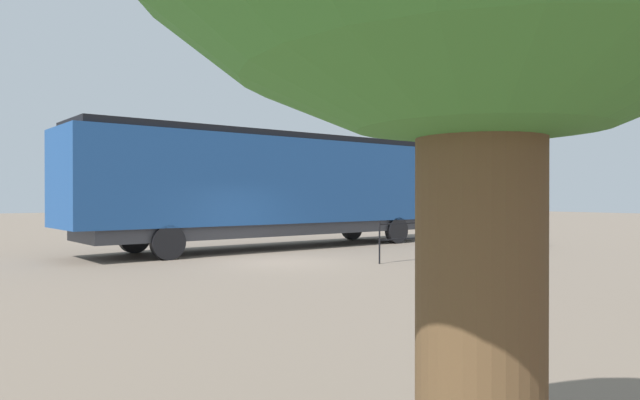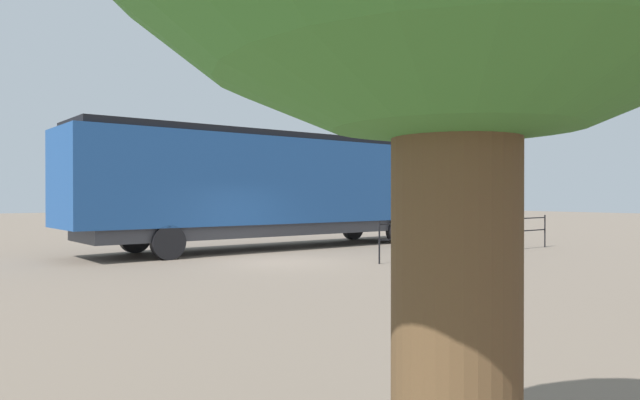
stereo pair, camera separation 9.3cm
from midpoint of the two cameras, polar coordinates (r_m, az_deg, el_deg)
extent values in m
plane|color=#756656|center=(17.82, -3.83, -6.07)|extent=(120.00, 120.00, 0.00)
cube|color=navy|center=(22.56, -4.02, 1.82)|extent=(3.14, 15.99, 3.13)
cube|color=black|center=(27.04, 8.16, 0.59)|extent=(3.02, 2.20, 2.19)
cube|color=black|center=(22.67, -4.02, 6.08)|extent=(2.83, 15.35, 0.24)
cube|color=#38383D|center=(22.59, -4.02, -2.73)|extent=(2.83, 14.71, 0.45)
cylinder|color=black|center=(26.87, 3.33, -2.71)|extent=(0.30, 1.10, 1.10)
cylinder|color=black|center=(24.81, 7.69, -2.97)|extent=(0.30, 1.10, 1.10)
cylinder|color=black|center=(21.50, -17.57, -3.50)|extent=(0.30, 1.10, 1.10)
cylinder|color=black|center=(18.88, -14.53, -4.04)|extent=(0.30, 1.10, 1.10)
cylinder|color=#2D2D2D|center=(16.23, 11.88, 2.36)|extent=(0.16, 0.16, 5.13)
sphere|color=silver|center=(16.55, 11.89, 11.86)|extent=(0.57, 0.57, 0.57)
cube|color=black|center=(20.62, 14.94, -1.95)|extent=(0.04, 8.95, 0.04)
cube|color=black|center=(20.65, 14.94, -3.25)|extent=(0.04, 8.95, 0.04)
cylinder|color=black|center=(17.29, 5.99, -4.16)|extent=(0.05, 0.05, 1.27)
cylinder|color=black|center=(18.91, 10.86, -3.77)|extent=(0.05, 0.05, 1.27)
cylinder|color=black|center=(20.65, 14.94, -3.42)|extent=(0.05, 0.05, 1.27)
cylinder|color=black|center=(22.48, 18.37, -3.12)|extent=(0.05, 0.05, 1.27)
cylinder|color=black|center=(24.38, 21.27, -2.86)|extent=(0.05, 0.05, 1.27)
camera|label=1|loc=(0.05, -89.85, 0.00)|focal=32.67mm
camera|label=2|loc=(0.05, 90.15, 0.00)|focal=32.67mm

